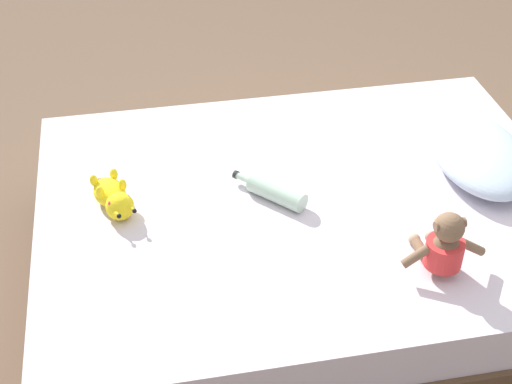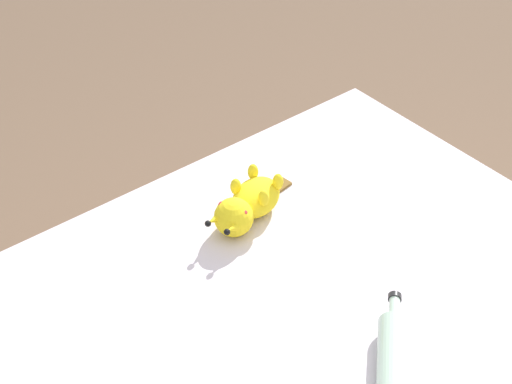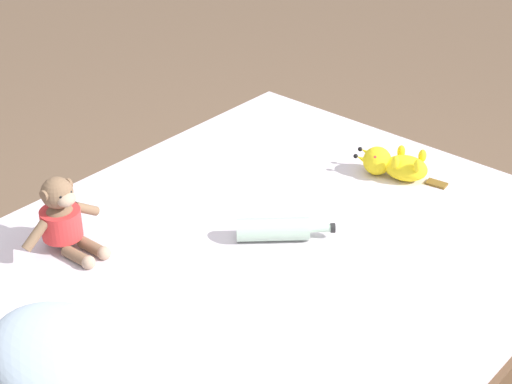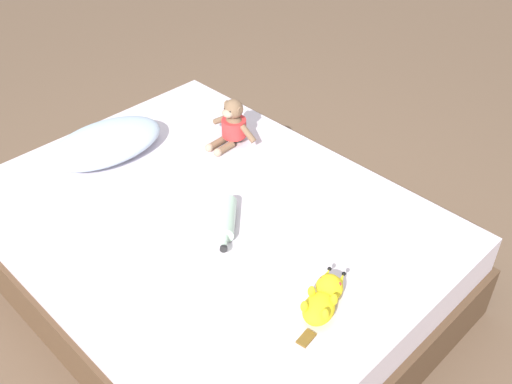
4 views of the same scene
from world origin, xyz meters
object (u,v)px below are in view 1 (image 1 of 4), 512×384
(plush_monkey, at_px, (443,247))
(glass_bottle, at_px, (275,192))
(pillow, at_px, (479,154))
(plush_yellow_creature, at_px, (114,198))
(bed, at_px, (305,245))

(plush_monkey, height_order, glass_bottle, plush_monkey)
(pillow, bearing_deg, plush_yellow_creature, -90.32)
(pillow, height_order, plush_monkey, plush_monkey)
(plush_yellow_creature, relative_size, glass_bottle, 1.26)
(plush_monkey, xyz_separation_m, glass_bottle, (-0.45, -0.45, -0.06))
(glass_bottle, bearing_deg, plush_monkey, 44.66)
(plush_yellow_creature, distance_m, glass_bottle, 0.57)
(plush_monkey, bearing_deg, bed, -143.29)
(pillow, height_order, glass_bottle, pillow)
(pillow, relative_size, glass_bottle, 2.33)
(glass_bottle, bearing_deg, plush_yellow_creature, -95.94)
(pillow, xyz_separation_m, plush_monkey, (0.50, -0.35, 0.03))
(bed, distance_m, pillow, 0.74)
(bed, relative_size, plush_monkey, 6.96)
(pillow, relative_size, plush_monkey, 2.07)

